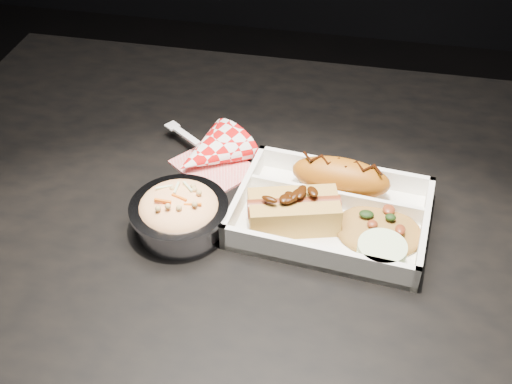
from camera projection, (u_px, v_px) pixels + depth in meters
The scene contains 8 objects.
dining_table at pixel (295, 249), 0.95m from camera, with size 1.20×0.80×0.75m.
food_tray at pixel (331, 216), 0.85m from camera, with size 0.27×0.20×0.04m.
fried_pastry at pixel (341, 177), 0.88m from camera, with size 0.14×0.05×0.05m, color #A85A10.
hotdog at pixel (294, 209), 0.83m from camera, with size 0.13×0.09×0.06m.
fried_rice_mound at pixel (379, 224), 0.82m from camera, with size 0.11×0.09×0.03m, color #AC7632.
cupcake_liner at pixel (381, 254), 0.78m from camera, with size 0.06×0.06×0.03m, color beige.
foil_coleslaw_cup at pixel (179, 212), 0.83m from camera, with size 0.13×0.13×0.07m.
napkin_fork at pixel (209, 154), 0.95m from camera, with size 0.17×0.15×0.10m.
Camera 1 is at (0.07, -0.66, 1.34)m, focal length 45.00 mm.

